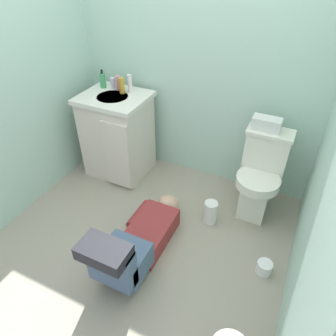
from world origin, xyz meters
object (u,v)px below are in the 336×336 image
Objects in this scene: faucet at (121,85)px; bottle_white at (130,84)px; paper_towel_roll at (210,212)px; toilet_paper_roll at (264,268)px; bottle_pink at (118,83)px; vanity_cabinet at (118,135)px; person_plumber at (137,241)px; soap_dispenser at (103,80)px; toilet at (260,176)px; bottle_amber at (122,86)px; bottle_clear at (113,83)px; tissue_box at (267,124)px.

bottle_white reaches higher than faucet.
paper_towel_roll reaches higher than toilet_paper_roll.
bottle_white is 1.88m from toilet_paper_roll.
bottle_pink is 1.97m from toilet_paper_roll.
vanity_cabinet is 0.77× the size of person_plumber.
faucet is 0.19m from soap_dispenser.
soap_dispenser is 0.29m from bottle_white.
paper_towel_roll is (-0.30, -0.32, -0.26)m from toilet.
bottle_amber is (0.07, -0.05, 0.00)m from bottle_pink.
person_plumber is at bearing -48.27° from soap_dispenser.
bottle_pink is 0.08m from bottle_amber.
bottle_pink is 1.42m from paper_towel_roll.
paper_towel_roll is at bearing -15.78° from vanity_cabinet.
toilet_paper_roll is at bearing -70.76° from toilet.
person_plumber is (-0.67, -0.90, -0.19)m from toilet.
bottle_pink is (-0.74, 1.02, 0.71)m from person_plumber.
bottle_clear is at bearing -174.79° from faucet.
bottle_white is (0.29, 0.01, 0.01)m from soap_dispenser.
bottle_white reaches higher than bottle_pink.
person_plumber is 5.07× the size of paper_towel_roll.
bottle_pink is at bearing 175.17° from toilet.
soap_dispenser is 2.11m from toilet_paper_roll.
bottle_pink reaches higher than toilet.
tissue_box is at bearing -1.19° from bottle_pink.
bottle_clear is 0.14m from bottle_amber.
bottle_white reaches higher than paper_towel_roll.
paper_towel_roll is at bearing -22.65° from faucet.
paper_towel_roll is at bearing -18.72° from soap_dispenser.
toilet is 1.43m from bottle_amber.
bottle_clear is at bearing 179.04° from bottle_white.
tissue_box is at bearing 57.86° from person_plumber.
faucet is 0.10m from bottle_white.
toilet is 7.23× the size of bottle_clear.
toilet_paper_roll is at bearing -24.29° from bottle_amber.
bottle_clear is 0.64× the size of bottle_white.
toilet_paper_roll is at bearing -24.05° from bottle_clear.
bottle_amber is 1.27× the size of toilet_paper_roll.
toilet is 0.70× the size of person_plumber.
bottle_pink is at bearing 102.48° from vanity_cabinet.
tissue_box is 1.07m from toilet_paper_roll.
soap_dispenser reaches higher than faucet.
vanity_cabinet is 1.75m from toilet_paper_roll.
soap_dispenser is (-1.52, 0.02, 0.09)m from tissue_box.
person_plumber is 4.84× the size of tissue_box.
toilet is at bearing 0.66° from vanity_cabinet.
toilet_paper_roll is at bearing -21.07° from vanity_cabinet.
bottle_white is (0.10, -0.01, 0.03)m from faucet.
bottle_amber is at bearing 176.95° from toilet.
person_plumber is 9.68× the size of toilet_paper_roll.
paper_towel_roll is (1.03, -0.39, -0.78)m from bottle_amber.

